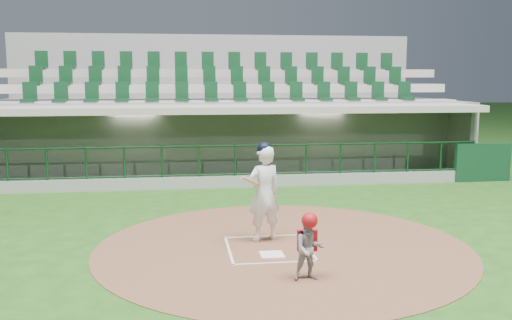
% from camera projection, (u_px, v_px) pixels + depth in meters
% --- Properties ---
extents(ground, '(120.00, 120.00, 0.00)m').
position_uv_depth(ground, '(266.00, 245.00, 11.12)').
color(ground, '#1E4B15').
rests_on(ground, ground).
extents(dirt_circle, '(7.20, 7.20, 0.01)m').
position_uv_depth(dirt_circle, '(283.00, 247.00, 10.97)').
color(dirt_circle, brown).
rests_on(dirt_circle, ground).
extents(home_plate, '(0.43, 0.43, 0.02)m').
position_uv_depth(home_plate, '(272.00, 255.00, 10.43)').
color(home_plate, white).
rests_on(home_plate, dirt_circle).
extents(batter_box_chalk, '(1.55, 1.80, 0.01)m').
position_uv_depth(batter_box_chalk, '(268.00, 248.00, 10.83)').
color(batter_box_chalk, white).
rests_on(batter_box_chalk, ground).
extents(dugout_structure, '(16.40, 3.70, 3.00)m').
position_uv_depth(dugout_structure, '(234.00, 148.00, 18.66)').
color(dugout_structure, slate).
rests_on(dugout_structure, ground).
extents(seating_deck, '(17.00, 6.72, 5.15)m').
position_uv_depth(seating_deck, '(222.00, 126.00, 21.61)').
color(seating_deck, slate).
rests_on(seating_deck, ground).
extents(batter, '(0.94, 0.97, 1.98)m').
position_uv_depth(batter, '(264.00, 192.00, 11.25)').
color(batter, white).
rests_on(batter, dirt_circle).
extents(catcher, '(0.51, 0.40, 1.11)m').
position_uv_depth(catcher, '(309.00, 246.00, 9.10)').
color(catcher, '#95959A').
rests_on(catcher, dirt_circle).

